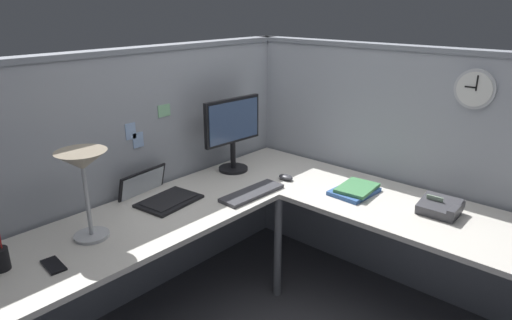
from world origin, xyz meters
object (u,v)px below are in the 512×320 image
Objects in this scene: computer_mouse at (286,177)px; office_phone at (441,208)px; pen_cup at (0,259)px; book_stack at (355,190)px; keyboard at (252,193)px; wall_clock at (475,89)px; cell_phone at (53,265)px; monitor at (233,129)px; desk_lamp_dome at (83,168)px; laptop at (157,195)px.

computer_mouse is 0.50× the size of office_phone.
pen_cup is at bearing 170.59° from computer_mouse.
pen_cup reaches higher than computer_mouse.
pen_cup reaches higher than book_stack.
office_phone is (0.49, -0.94, 0.03)m from keyboard.
pen_cup is at bearing 146.06° from office_phone.
wall_clock is (0.30, 0.01, 0.61)m from office_phone.
book_stack is at bearing -14.58° from cell_phone.
monitor reaches higher than pen_cup.
cell_phone is (-0.25, -0.12, -0.36)m from desk_lamp_dome.
keyboard is at bearing -11.62° from pen_cup.
laptop is 0.83m from computer_mouse.
book_stack is 1.35× the size of wall_clock.
desk_lamp_dome is (-1.24, 0.24, 0.35)m from computer_mouse.
desk_lamp_dome reaches higher than laptop.
pen_cup is at bearing -173.15° from laptop.
laptop is 1.89× the size of wall_clock.
office_phone is 0.50m from book_stack.
laptop is 1.18m from book_stack.
cell_phone is 1.69m from book_stack.
monitor reaches higher than office_phone.
computer_mouse is 0.47× the size of wall_clock.
monitor is at bearing 101.20° from office_phone.
book_stack is at bearing -27.36° from desk_lamp_dome.
pen_cup reaches higher than laptop.
monitor is 1.57m from pen_cup.
book_stack is (0.43, -0.45, 0.01)m from keyboard.
pen_cup is 0.60× the size of book_stack.
wall_clock is at bearing -23.25° from cell_phone.
laptop is 1.98× the size of office_phone.
office_phone reaches higher than book_stack.
wall_clock is (1.95, -1.06, 0.64)m from cell_phone.
wall_clock reaches higher than monitor.
wall_clock reaches higher than cell_phone.
office_phone is 0.70× the size of book_stack.
monitor is at bearing 15.70° from cell_phone.
computer_mouse is 1.22m from wall_clock.
laptop reaches higher than computer_mouse.
monitor reaches higher than cell_phone.
wall_clock is (0.79, -0.94, 0.63)m from keyboard.
laptop is at bearing 152.71° from computer_mouse.
book_stack is (1.75, -0.72, -0.03)m from pen_cup.
computer_mouse is at bearing -11.17° from desk_lamp_dome.
pen_cup is at bearing 150.16° from wall_clock.
desk_lamp_dome reaches higher than keyboard.
monitor is 1.68× the size of book_stack.
monitor is 2.27× the size of wall_clock.
cell_phone is 2.31m from wall_clock.
cell_phone is at bearing -42.07° from pen_cup.
book_stack is at bearing -44.61° from keyboard.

